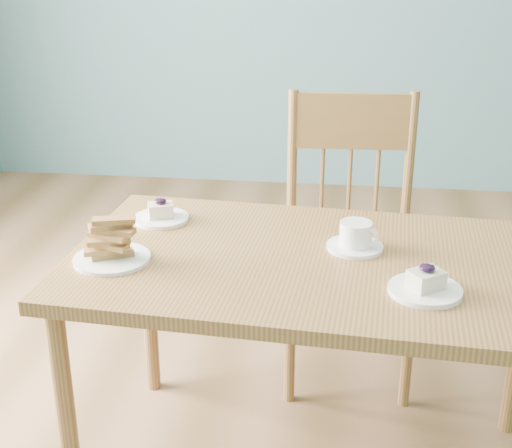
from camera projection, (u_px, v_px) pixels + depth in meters
The scene contains 7 objects.
room at pixel (412, 8), 1.86m from camera, with size 5.01×5.01×2.71m.
dining_table at pixel (317, 282), 1.94m from camera, with size 1.39×0.86×0.72m.
dining_chair at pixel (349, 239), 2.53m from camera, with size 0.49×0.47×1.02m.
cheesecake_plate_near at pixel (425, 286), 1.72m from camera, with size 0.18×0.18×0.08m.
cheesecake_plate_far at pixel (161, 215), 2.16m from camera, with size 0.17×0.17×0.07m.
coffee_cup at pixel (356, 238), 1.96m from camera, with size 0.16×0.16×0.08m.
biscotti_plate at pixel (111, 246), 1.89m from camera, with size 0.20×0.20×0.12m.
Camera 1 is at (-0.16, -1.97, 1.53)m, focal length 50.00 mm.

